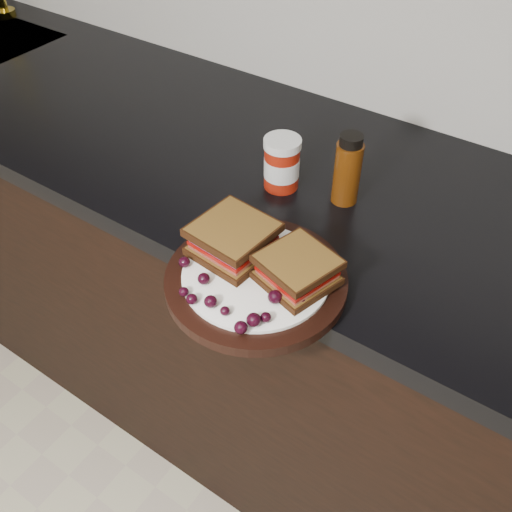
{
  "coord_description": "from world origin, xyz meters",
  "views": [
    {
      "loc": [
        0.51,
        0.91,
        1.54
      ],
      "look_at": [
        0.17,
        1.41,
        0.96
      ],
      "focal_mm": 40.0,
      "sensor_mm": 36.0,
      "label": 1
    }
  ],
  "objects": [
    {
      "name": "grape_14",
      "position": [
        0.11,
        1.47,
        0.93
      ],
      "size": [
        0.02,
        0.02,
        0.02
      ],
      "primitive_type": "ellipsoid",
      "color": "black",
      "rests_on": "plate"
    },
    {
      "name": "grape_13",
      "position": [
        0.24,
        1.47,
        0.93
      ],
      "size": [
        0.02,
        0.02,
        0.02
      ],
      "primitive_type": "ellipsoid",
      "color": "black",
      "rests_on": "plate"
    },
    {
      "name": "condiment_jar",
      "position": [
        0.06,
        1.65,
        0.95
      ],
      "size": [
        0.08,
        0.08,
        0.1
      ],
      "primitive_type": "cylinder",
      "rotation": [
        0.0,
        0.0,
        0.16
      ],
      "color": "maroon",
      "rests_on": "countertop"
    },
    {
      "name": "grape_20",
      "position": [
        0.11,
        1.41,
        0.93
      ],
      "size": [
        0.02,
        0.02,
        0.02
      ],
      "primitive_type": "ellipsoid",
      "color": "black",
      "rests_on": "plate"
    },
    {
      "name": "oil_bottle",
      "position": [
        0.18,
        1.68,
        0.97
      ],
      "size": [
        0.05,
        0.05,
        0.13
      ],
      "primitive_type": "cylinder",
      "rotation": [
        0.0,
        0.0,
        0.09
      ],
      "color": "#4B2307",
      "rests_on": "countertop"
    },
    {
      "name": "grape_0",
      "position": [
        0.07,
        1.36,
        0.93
      ],
      "size": [
        0.02,
        0.02,
        0.02
      ],
      "primitive_type": "ellipsoid",
      "color": "black",
      "rests_on": "plate"
    },
    {
      "name": "countertop",
      "position": [
        0.0,
        1.7,
        0.88
      ],
      "size": [
        3.98,
        0.6,
        0.04
      ],
      "primitive_type": "cube",
      "color": "black",
      "rests_on": "base_cabinets"
    },
    {
      "name": "grape_15",
      "position": [
        0.11,
        1.43,
        0.93
      ],
      "size": [
        0.02,
        0.02,
        0.02
      ],
      "primitive_type": "ellipsoid",
      "color": "black",
      "rests_on": "plate"
    },
    {
      "name": "grape_3",
      "position": [
        0.13,
        1.31,
        0.93
      ],
      "size": [
        0.02,
        0.02,
        0.02
      ],
      "primitive_type": "ellipsoid",
      "color": "black",
      "rests_on": "plate"
    },
    {
      "name": "grape_9",
      "position": [
        0.22,
        1.38,
        0.93
      ],
      "size": [
        0.02,
        0.02,
        0.02
      ],
      "primitive_type": "ellipsoid",
      "color": "black",
      "rests_on": "plate"
    },
    {
      "name": "sandwich_right",
      "position": [
        0.23,
        1.43,
        0.95
      ],
      "size": [
        0.12,
        0.12,
        0.05
      ],
      "primitive_type": null,
      "rotation": [
        0.0,
        0.0,
        -0.28
      ],
      "color": "brown",
      "rests_on": "plate"
    },
    {
      "name": "grape_10",
      "position": [
        0.26,
        1.4,
        0.93
      ],
      "size": [
        0.02,
        0.02,
        0.02
      ],
      "primitive_type": "ellipsoid",
      "color": "black",
      "rests_on": "plate"
    },
    {
      "name": "grape_1",
      "position": [
        0.12,
        1.35,
        0.93
      ],
      "size": [
        0.02,
        0.02,
        0.02
      ],
      "primitive_type": "ellipsoid",
      "color": "black",
      "rests_on": "plate"
    },
    {
      "name": "grape_17",
      "position": [
        0.09,
        1.41,
        0.93
      ],
      "size": [
        0.02,
        0.02,
        0.02
      ],
      "primitive_type": "ellipsoid",
      "color": "black",
      "rests_on": "plate"
    },
    {
      "name": "grape_11",
      "position": [
        0.23,
        1.42,
        0.93
      ],
      "size": [
        0.02,
        0.02,
        0.02
      ],
      "primitive_type": "ellipsoid",
      "color": "black",
      "rests_on": "plate"
    },
    {
      "name": "sandwich_left",
      "position": [
        0.11,
        1.43,
        0.95
      ],
      "size": [
        0.12,
        0.12,
        0.05
      ],
      "primitive_type": null,
      "rotation": [
        0.0,
        0.0,
        -0.1
      ],
      "color": "brown",
      "rests_on": "plate"
    },
    {
      "name": "grape_7",
      "position": [
        0.22,
        1.33,
        0.93
      ],
      "size": [
        0.02,
        0.02,
        0.02
      ],
      "primitive_type": "ellipsoid",
      "color": "black",
      "rests_on": "plate"
    },
    {
      "name": "grape_18",
      "position": [
        0.09,
        1.45,
        0.93
      ],
      "size": [
        0.02,
        0.02,
        0.02
      ],
      "primitive_type": "ellipsoid",
      "color": "black",
      "rests_on": "plate"
    },
    {
      "name": "grape_12",
      "position": [
        0.25,
        1.43,
        0.93
      ],
      "size": [
        0.02,
        0.02,
        0.02
      ],
      "primitive_type": "ellipsoid",
      "color": "black",
      "rests_on": "plate"
    },
    {
      "name": "grape_5",
      "position": [
        0.18,
        1.32,
        0.93
      ],
      "size": [
        0.01,
        0.01,
        0.01
      ],
      "primitive_type": "ellipsoid",
      "color": "black",
      "rests_on": "plate"
    },
    {
      "name": "grape_19",
      "position": [
        0.11,
        1.44,
        0.93
      ],
      "size": [
        0.02,
        0.02,
        0.02
      ],
      "primitive_type": "ellipsoid",
      "color": "black",
      "rests_on": "plate"
    },
    {
      "name": "grape_8",
      "position": [
        0.23,
        1.34,
        0.93
      ],
      "size": [
        0.02,
        0.02,
        0.01
      ],
      "primitive_type": "ellipsoid",
      "color": "black",
      "rests_on": "plate"
    },
    {
      "name": "grape_4",
      "position": [
        0.15,
        1.32,
        0.93
      ],
      "size": [
        0.02,
        0.02,
        0.02
      ],
      "primitive_type": "ellipsoid",
      "color": "black",
      "rests_on": "plate"
    },
    {
      "name": "plate",
      "position": [
        0.17,
        1.41,
        0.91
      ],
      "size": [
        0.28,
        0.28,
        0.02
      ],
      "primitive_type": "cylinder",
      "color": "black",
      "rests_on": "countertop"
    },
    {
      "name": "base_cabinets",
      "position": [
        0.0,
        1.7,
        0.43
      ],
      "size": [
        3.96,
        0.58,
        0.86
      ],
      "primitive_type": "cube",
      "color": "black",
      "rests_on": "ground_plane"
    },
    {
      "name": "grape_16",
      "position": [
        0.09,
        1.43,
        0.93
      ],
      "size": [
        0.02,
        0.02,
        0.02
      ],
      "primitive_type": "ellipsoid",
      "color": "black",
      "rests_on": "plate"
    },
    {
      "name": "grape_2",
      "position": [
        0.11,
        1.32,
        0.93
      ],
      "size": [
        0.02,
        0.02,
        0.01
      ],
      "primitive_type": "ellipsoid",
      "color": "black",
      "rests_on": "plate"
    },
    {
      "name": "grape_6",
      "position": [
        0.22,
        1.31,
        0.93
      ],
      "size": [
        0.02,
        0.02,
        0.02
      ],
      "primitive_type": "ellipsoid",
      "color": "black",
      "rests_on": "plate"
    }
  ]
}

